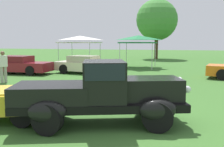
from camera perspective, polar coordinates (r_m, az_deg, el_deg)
ground_plane at (r=7.21m, az=3.68°, el=-10.58°), size 120.00×120.00×0.00m
feature_pickup_truck at (r=6.72m, az=-2.48°, el=-4.24°), size 4.65×2.86×1.70m
show_car_burgundy at (r=18.51m, az=-20.44°, el=1.82°), size 4.62×1.80×1.22m
show_car_cream at (r=17.59m, az=-6.09°, el=1.97°), size 4.43×2.27×1.22m
spectator_by_row at (r=14.72m, az=-23.31°, el=1.62°), size 0.41×0.47×1.69m
canopy_tent_left_field at (r=23.55m, az=-7.22°, el=7.73°), size 3.27×3.27×2.71m
canopy_tent_center_field at (r=21.53m, az=5.98°, el=7.79°), size 2.90×2.90×2.71m
treeline_far_left at (r=32.71m, az=10.06°, el=11.78°), size 5.12×5.12×7.42m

